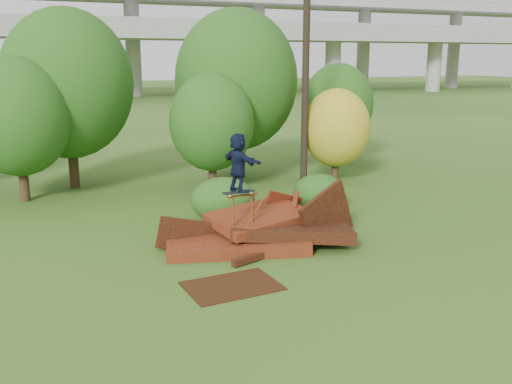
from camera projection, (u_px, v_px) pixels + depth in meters
name	position (u px, v px, depth m)	size (l,w,h in m)	color
ground	(317.00, 268.00, 14.26)	(240.00, 240.00, 0.00)	#2D5116
scrap_pile	(261.00, 231.00, 16.02)	(5.85, 3.52, 2.17)	#3D160A
grind_rail	(242.00, 217.00, 15.30)	(0.88, 0.17, 1.59)	brown
skateboard	(239.00, 192.00, 15.09)	(0.90, 0.34, 0.09)	black
skater	(238.00, 163.00, 14.91)	(1.44, 0.46, 1.55)	black
flat_plate	(232.00, 286.00, 13.11)	(2.11, 1.50, 0.03)	#321A0A
tree_0	(18.00, 117.00, 20.22)	(3.70, 3.70, 5.21)	black
tree_1	(68.00, 84.00, 22.17)	(5.07, 5.07, 7.05)	black
tree_2	(212.00, 122.00, 21.80)	(3.26, 3.26, 4.59)	black
tree_3	(236.00, 80.00, 24.07)	(5.17, 5.17, 7.18)	black
tree_4	(336.00, 128.00, 23.77)	(2.83, 2.83, 3.91)	black
tree_5	(338.00, 104.00, 28.08)	(3.48, 3.48, 4.89)	black
shrub_left	(223.00, 200.00, 18.15)	(2.08, 1.92, 1.44)	#295015
shrub_right	(319.00, 192.00, 19.50)	(1.79, 1.65, 1.27)	#295015
utility_pole	(306.00, 50.00, 22.35)	(1.40, 0.28, 10.68)	black
freeway_overpass	(61.00, 13.00, 68.14)	(160.00, 15.00, 13.70)	gray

